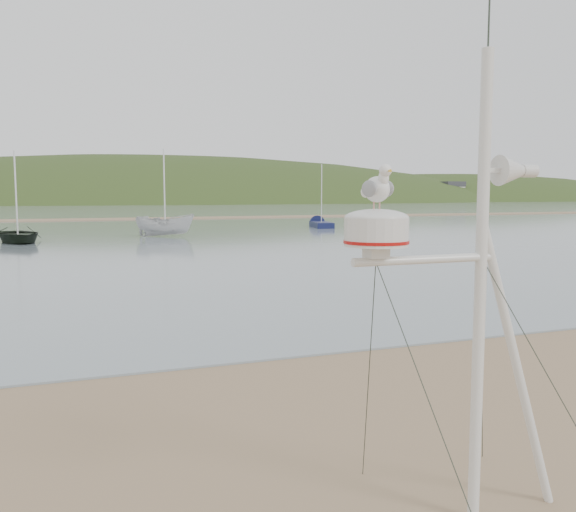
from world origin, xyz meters
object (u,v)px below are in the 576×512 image
object	(u,v)px
boat_white	(165,207)
sailboat_blue_far	(318,224)
boat_dark	(16,203)
mast_rig	(475,390)

from	to	relation	value
boat_white	sailboat_blue_far	world-z (taller)	sailboat_blue_far
boat_dark	mast_rig	bearing A→B (deg)	-95.41
mast_rig	boat_dark	size ratio (longest dim) A/B	1.08
boat_white	sailboat_blue_far	xyz separation A→B (m)	(16.03, 8.77, -1.84)
sailboat_blue_far	boat_dark	bearing A→B (deg)	-156.49
mast_rig	boat_dark	distance (m)	37.96
mast_rig	boat_dark	world-z (taller)	mast_rig
boat_dark	sailboat_blue_far	bearing A→B (deg)	9.25
mast_rig	boat_white	world-z (taller)	mast_rig
mast_rig	boat_white	distance (m)	40.10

